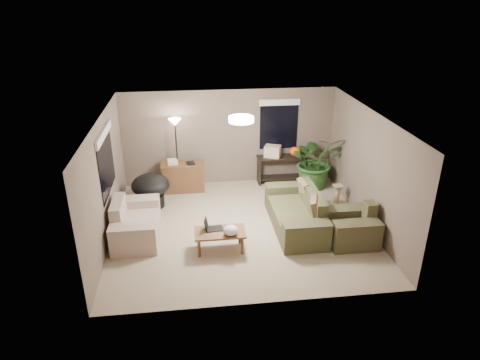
{
  "coord_description": "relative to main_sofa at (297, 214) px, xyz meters",
  "views": [
    {
      "loc": [
        -1.01,
        -8.07,
        4.75
      ],
      "look_at": [
        0.0,
        0.2,
        1.05
      ],
      "focal_mm": 32.0,
      "sensor_mm": 36.0,
      "label": 1
    }
  ],
  "objects": [
    {
      "name": "room_shell",
      "position": [
        -1.22,
        0.09,
        0.96
      ],
      "size": [
        5.5,
        5.5,
        5.5
      ],
      "color": "tan",
      "rests_on": "ground"
    },
    {
      "name": "coffee_table",
      "position": [
        -1.74,
        -0.73,
        0.06
      ],
      "size": [
        1.0,
        0.55,
        0.42
      ],
      "color": "brown",
      "rests_on": "ground"
    },
    {
      "name": "plastic_bag",
      "position": [
        -1.54,
        -0.88,
        0.23
      ],
      "size": [
        0.34,
        0.32,
        0.2
      ],
      "primitive_type": "ellipsoid",
      "rotation": [
        0.0,
        0.0,
        0.27
      ],
      "color": "white",
      "rests_on": "coffee_table"
    },
    {
      "name": "window_left",
      "position": [
        -3.95,
        0.39,
        1.49
      ],
      "size": [
        0.05,
        1.56,
        1.33
      ],
      "color": "black",
      "rests_on": "room_shell"
    },
    {
      "name": "loveseat",
      "position": [
        -3.47,
        -0.01,
        0.0
      ],
      "size": [
        0.9,
        1.6,
        0.85
      ],
      "color": "beige",
      "rests_on": "ground"
    },
    {
      "name": "desk_papers",
      "position": [
        -2.61,
        2.15,
        0.51
      ],
      "size": [
        0.7,
        0.29,
        0.12
      ],
      "color": "silver",
      "rests_on": "desk"
    },
    {
      "name": "armchair",
      "position": [
        0.97,
        -0.7,
        0.0
      ],
      "size": [
        0.95,
        1.0,
        0.85
      ],
      "color": "brown",
      "rests_on": "ground"
    },
    {
      "name": "window_back",
      "position": [
        0.08,
        2.57,
        1.49
      ],
      "size": [
        1.06,
        0.05,
        1.33
      ],
      "color": "black",
      "rests_on": "room_shell"
    },
    {
      "name": "ceiling_fixture",
      "position": [
        -1.22,
        0.09,
        2.15
      ],
      "size": [
        0.5,
        0.5,
        0.1
      ],
      "primitive_type": "cylinder",
      "color": "white",
      "rests_on": "room_shell"
    },
    {
      "name": "desk",
      "position": [
        -2.45,
        2.16,
        0.08
      ],
      "size": [
        1.1,
        0.5,
        0.75
      ],
      "color": "brown",
      "rests_on": "ground"
    },
    {
      "name": "pumpkin",
      "position": [
        0.49,
        2.36,
        0.58
      ],
      "size": [
        0.32,
        0.32,
        0.24
      ],
      "primitive_type": "ellipsoid",
      "rotation": [
        0.0,
        0.0,
        -0.1
      ],
      "color": "orange",
      "rests_on": "console_table"
    },
    {
      "name": "cardboard_box",
      "position": [
        -0.11,
        2.36,
        0.61
      ],
      "size": [
        0.49,
        0.44,
        0.3
      ],
      "primitive_type": "cube",
      "rotation": [
        0.0,
        0.0,
        -0.41
      ],
      "color": "beige",
      "rests_on": "console_table"
    },
    {
      "name": "cat_scratching_post",
      "position": [
        1.22,
        0.92,
        -0.08
      ],
      "size": [
        0.32,
        0.32,
        0.5
      ],
      "color": "tan",
      "rests_on": "ground"
    },
    {
      "name": "main_sofa",
      "position": [
        0.0,
        0.0,
        0.0
      ],
      "size": [
        0.95,
        2.2,
        0.85
      ],
      "color": "#4C4D2E",
      "rests_on": "ground"
    },
    {
      "name": "laptop",
      "position": [
        -1.91,
        -0.63,
        0.19
      ],
      "size": [
        0.39,
        0.26,
        0.24
      ],
      "color": "black",
      "rests_on": "coffee_table"
    },
    {
      "name": "floor_lamp",
      "position": [
        -2.58,
        2.19,
        1.3
      ],
      "size": [
        0.32,
        0.32,
        1.91
      ],
      "color": "black",
      "rests_on": "ground"
    },
    {
      "name": "console_table",
      "position": [
        0.14,
        2.36,
        0.14
      ],
      "size": [
        1.3,
        0.4,
        0.75
      ],
      "color": "black",
      "rests_on": "ground"
    },
    {
      "name": "houseplant",
      "position": [
        0.96,
        1.98,
        0.27
      ],
      "size": [
        1.31,
        1.45,
        1.13
      ],
      "primitive_type": "imported",
      "color": "#2D5923",
      "rests_on": "ground"
    },
    {
      "name": "papasan_chair",
      "position": [
        -3.22,
        1.36,
        0.17
      ],
      "size": [
        1.0,
        1.0,
        0.8
      ],
      "color": "black",
      "rests_on": "ground"
    },
    {
      "name": "throw_pillows",
      "position": [
        0.26,
        -0.0,
        0.36
      ],
      "size": [
        0.35,
        1.39,
        0.47
      ],
      "color": "#8C7251",
      "rests_on": "main_sofa"
    }
  ]
}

